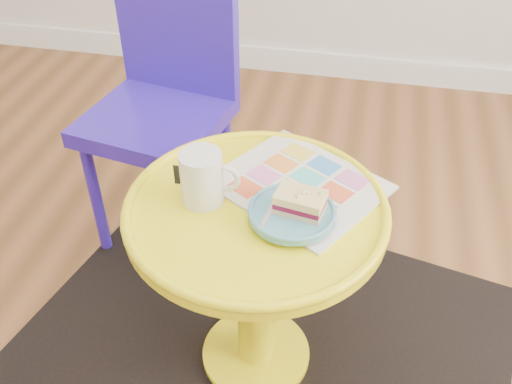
% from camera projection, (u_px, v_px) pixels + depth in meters
% --- Properties ---
extents(room_walls, '(4.00, 4.00, 4.00)m').
position_uv_depth(room_walls, '(21.00, 151.00, 2.24)').
color(room_walls, silver).
rests_on(room_walls, ground).
extents(rug, '(1.51, 1.36, 0.01)m').
position_uv_depth(rug, '(256.00, 355.00, 1.57)').
color(rug, black).
rests_on(rug, ground).
extents(side_table, '(0.58, 0.58, 0.55)m').
position_uv_depth(side_table, '(256.00, 256.00, 1.33)').
color(side_table, yellow).
rests_on(side_table, ground).
extents(chair, '(0.45, 0.45, 0.87)m').
position_uv_depth(chair, '(165.00, 94.00, 1.71)').
color(chair, '#321BB4').
rests_on(chair, ground).
extents(newspaper, '(0.44, 0.43, 0.01)m').
position_uv_depth(newspaper, '(299.00, 185.00, 1.29)').
color(newspaper, silver).
rests_on(newspaper, side_table).
extents(mug, '(0.13, 0.09, 0.12)m').
position_uv_depth(mug, '(203.00, 176.00, 1.21)').
color(mug, silver).
rests_on(mug, side_table).
extents(plate, '(0.18, 0.18, 0.02)m').
position_uv_depth(plate, '(292.00, 213.00, 1.19)').
color(plate, '#5194AB').
rests_on(plate, newspaper).
extents(cake_slice, '(0.11, 0.08, 0.04)m').
position_uv_depth(cake_slice, '(300.00, 202.00, 1.17)').
color(cake_slice, '#D3BC8C').
rests_on(cake_slice, plate).
extents(fork, '(0.03, 0.14, 0.00)m').
position_uv_depth(fork, '(273.00, 206.00, 1.19)').
color(fork, silver).
rests_on(fork, plate).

